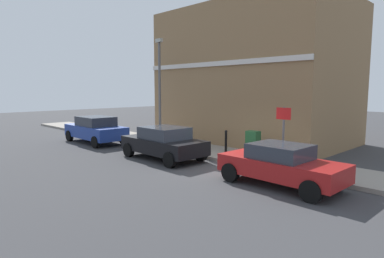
{
  "coord_description": "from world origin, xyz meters",
  "views": [
    {
      "loc": [
        -9.82,
        -8.2,
        3.1
      ],
      "look_at": [
        1.19,
        2.98,
        1.2
      ],
      "focal_mm": 30.87,
      "sensor_mm": 36.0,
      "label": 1
    }
  ],
  "objects_px": {
    "car_black": "(164,142)",
    "lamppost": "(160,85)",
    "car_blue": "(96,129)",
    "bollard_near_cabinet": "(226,140)",
    "utility_cabinet": "(253,145)",
    "car_red": "(281,164)",
    "street_sign": "(283,128)"
  },
  "relations": [
    {
      "from": "bollard_near_cabinet",
      "to": "car_blue",
      "type": "bearing_deg",
      "value": 108.85
    },
    {
      "from": "bollard_near_cabinet",
      "to": "lamppost",
      "type": "height_order",
      "value": "lamppost"
    },
    {
      "from": "car_black",
      "to": "lamppost",
      "type": "bearing_deg",
      "value": -35.95
    },
    {
      "from": "car_red",
      "to": "car_black",
      "type": "relative_size",
      "value": 0.97
    },
    {
      "from": "car_red",
      "to": "street_sign",
      "type": "distance_m",
      "value": 2.15
    },
    {
      "from": "lamppost",
      "to": "street_sign",
      "type": "bearing_deg",
      "value": -95.67
    },
    {
      "from": "car_red",
      "to": "car_black",
      "type": "distance_m",
      "value": 5.81
    },
    {
      "from": "car_black",
      "to": "bollard_near_cabinet",
      "type": "height_order",
      "value": "car_black"
    },
    {
      "from": "street_sign",
      "to": "lamppost",
      "type": "distance_m",
      "value": 8.48
    },
    {
      "from": "car_blue",
      "to": "bollard_near_cabinet",
      "type": "height_order",
      "value": "car_blue"
    },
    {
      "from": "car_red",
      "to": "bollard_near_cabinet",
      "type": "bearing_deg",
      "value": -29.56
    },
    {
      "from": "car_black",
      "to": "lamppost",
      "type": "xyz_separation_m",
      "value": [
        2.55,
        3.39,
        2.56
      ]
    },
    {
      "from": "utility_cabinet",
      "to": "bollard_near_cabinet",
      "type": "bearing_deg",
      "value": 86.41
    },
    {
      "from": "car_red",
      "to": "street_sign",
      "type": "relative_size",
      "value": 1.73
    },
    {
      "from": "car_black",
      "to": "utility_cabinet",
      "type": "bearing_deg",
      "value": -138.16
    },
    {
      "from": "car_black",
      "to": "bollard_near_cabinet",
      "type": "distance_m",
      "value": 2.99
    },
    {
      "from": "car_black",
      "to": "utility_cabinet",
      "type": "distance_m",
      "value": 3.92
    },
    {
      "from": "car_blue",
      "to": "bollard_near_cabinet",
      "type": "distance_m",
      "value": 8.03
    },
    {
      "from": "bollard_near_cabinet",
      "to": "street_sign",
      "type": "height_order",
      "value": "street_sign"
    },
    {
      "from": "car_black",
      "to": "car_blue",
      "type": "relative_size",
      "value": 0.93
    },
    {
      "from": "bollard_near_cabinet",
      "to": "utility_cabinet",
      "type": "bearing_deg",
      "value": -93.59
    },
    {
      "from": "utility_cabinet",
      "to": "lamppost",
      "type": "xyz_separation_m",
      "value": [
        -0.01,
        6.35,
        2.62
      ]
    },
    {
      "from": "street_sign",
      "to": "bollard_near_cabinet",
      "type": "bearing_deg",
      "value": 75.21
    },
    {
      "from": "car_black",
      "to": "utility_cabinet",
      "type": "height_order",
      "value": "car_black"
    },
    {
      "from": "car_red",
      "to": "lamppost",
      "type": "xyz_separation_m",
      "value": [
        2.52,
        9.2,
        2.6
      ]
    },
    {
      "from": "car_black",
      "to": "street_sign",
      "type": "bearing_deg",
      "value": -159.48
    },
    {
      "from": "car_blue",
      "to": "lamppost",
      "type": "bearing_deg",
      "value": -137.95
    },
    {
      "from": "car_black",
      "to": "car_blue",
      "type": "height_order",
      "value": "car_blue"
    },
    {
      "from": "car_black",
      "to": "bollard_near_cabinet",
      "type": "xyz_separation_m",
      "value": [
        2.66,
        -1.37,
        -0.04
      ]
    },
    {
      "from": "utility_cabinet",
      "to": "street_sign",
      "type": "xyz_separation_m",
      "value": [
        -0.83,
        -1.92,
        0.98
      ]
    },
    {
      "from": "street_sign",
      "to": "lamppost",
      "type": "height_order",
      "value": "lamppost"
    },
    {
      "from": "car_red",
      "to": "bollard_near_cabinet",
      "type": "relative_size",
      "value": 3.83
    }
  ]
}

